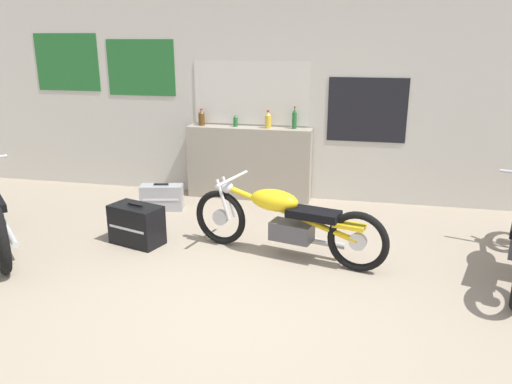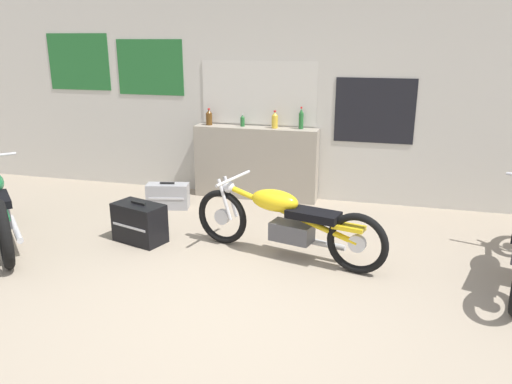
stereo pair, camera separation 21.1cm
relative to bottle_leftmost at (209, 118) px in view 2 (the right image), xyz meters
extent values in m
plane|color=gray|center=(1.23, -2.95, -1.09)|extent=(24.00, 24.00, 0.00)
cube|color=beige|center=(1.23, 0.16, 0.31)|extent=(10.00, 0.06, 2.80)
cube|color=silver|center=(0.67, 0.12, 0.34)|extent=(1.53, 0.01, 0.79)
cube|color=beige|center=(0.67, 0.12, 0.34)|extent=(1.59, 0.01, 0.85)
cube|color=black|center=(2.22, 0.12, 0.16)|extent=(1.01, 0.01, 0.83)
cube|color=#23662D|center=(-0.91, 0.12, 0.65)|extent=(1.00, 0.01, 0.76)
cube|color=#23662D|center=(-2.04, 0.12, 0.72)|extent=(0.99, 0.01, 0.80)
cube|color=gray|center=(0.67, -0.02, -0.60)|extent=(1.70, 0.28, 0.99)
cylinder|color=#5B3814|center=(0.00, 0.00, -0.02)|extent=(0.09, 0.09, 0.16)
cone|color=#5B3814|center=(0.00, 0.00, 0.09)|extent=(0.07, 0.07, 0.05)
cylinder|color=red|center=(0.00, 0.00, 0.12)|extent=(0.03, 0.03, 0.02)
cylinder|color=#23662D|center=(0.48, 0.01, -0.04)|extent=(0.06, 0.06, 0.12)
cone|color=#23662D|center=(0.48, 0.01, 0.04)|extent=(0.05, 0.05, 0.03)
cylinder|color=silver|center=(0.48, 0.01, 0.06)|extent=(0.02, 0.02, 0.01)
cylinder|color=gold|center=(0.93, -0.02, -0.02)|extent=(0.08, 0.08, 0.17)
cone|color=gold|center=(0.93, -0.02, 0.09)|extent=(0.07, 0.07, 0.05)
cylinder|color=red|center=(0.93, -0.02, 0.12)|extent=(0.03, 0.03, 0.02)
cylinder|color=#23662D|center=(1.28, 0.02, 0.00)|extent=(0.06, 0.06, 0.21)
cone|color=#23662D|center=(1.28, 0.02, 0.14)|extent=(0.05, 0.05, 0.06)
cylinder|color=red|center=(1.28, 0.02, 0.18)|extent=(0.02, 0.02, 0.02)
torus|color=black|center=(0.74, -1.69, -0.79)|extent=(0.60, 0.22, 0.60)
cylinder|color=silver|center=(0.74, -1.69, -0.79)|extent=(0.18, 0.09, 0.17)
torus|color=black|center=(2.20, -2.06, -0.79)|extent=(0.60, 0.22, 0.60)
cylinder|color=silver|center=(2.20, -2.06, -0.79)|extent=(0.18, 0.09, 0.17)
cube|color=#4C4C51|center=(1.54, -1.89, -0.81)|extent=(0.46, 0.32, 0.19)
cylinder|color=yellow|center=(1.54, -1.89, -0.62)|extent=(1.34, 0.39, 0.39)
ellipsoid|color=yellow|center=(1.35, -1.84, -0.51)|extent=(0.55, 0.36, 0.22)
cube|color=black|center=(1.76, -1.95, -0.59)|extent=(0.55, 0.36, 0.08)
cube|color=yellow|center=(2.11, -2.03, -0.65)|extent=(0.33, 0.21, 0.04)
cylinder|color=silver|center=(0.80, -1.77, -0.57)|extent=(0.18, 0.08, 0.44)
cylinder|color=silver|center=(0.83, -1.65, -0.57)|extent=(0.18, 0.08, 0.44)
cylinder|color=silver|center=(0.89, -1.73, -0.34)|extent=(0.19, 0.63, 0.03)
sphere|color=silver|center=(0.83, -1.71, -0.44)|extent=(0.13, 0.13, 0.13)
cylinder|color=silver|center=(1.68, -1.78, -0.93)|extent=(0.82, 0.26, 0.06)
torus|color=black|center=(-1.08, -2.80, -0.75)|extent=(0.56, 0.55, 0.69)
cylinder|color=silver|center=(-1.08, -2.80, -0.75)|extent=(0.18, 0.18, 0.19)
cube|color=#196B38|center=(-1.14, -2.74, -0.59)|extent=(0.31, 0.30, 0.04)
cylinder|color=silver|center=(-1.39, -2.32, -0.90)|extent=(0.63, 0.61, 0.06)
cube|color=black|center=(-0.14, -1.88, -0.88)|extent=(0.63, 0.46, 0.43)
cube|color=silver|center=(-0.19, -2.03, -0.88)|extent=(0.46, 0.15, 0.02)
cube|color=black|center=(-0.14, -1.88, -0.65)|extent=(0.19, 0.08, 0.02)
cube|color=#9E9EA3|center=(-0.32, -0.76, -0.93)|extent=(0.57, 0.33, 0.33)
cube|color=silver|center=(-0.30, -0.87, -0.93)|extent=(0.45, 0.11, 0.02)
cube|color=black|center=(-0.32, -0.76, -0.75)|extent=(0.19, 0.07, 0.02)
camera|label=1|loc=(2.19, -6.52, 1.05)|focal=35.00mm
camera|label=2|loc=(2.39, -6.47, 1.05)|focal=35.00mm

